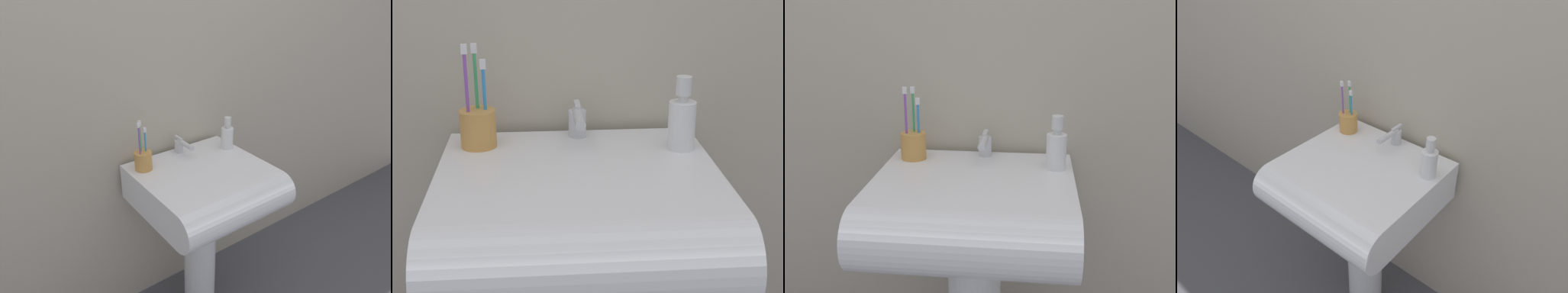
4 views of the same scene
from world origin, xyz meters
TOP-DOWN VIEW (x-y plane):
  - wall_back at (0.00, 0.27)m, footprint 5.00×0.05m
  - sink_pedestal at (0.00, 0.00)m, footprint 0.15×0.15m
  - sink_basin at (0.00, -0.06)m, footprint 0.54×0.53m
  - faucet at (0.01, 0.17)m, footprint 0.04×0.14m
  - toothbrush_cup at (-0.20, 0.14)m, footprint 0.08×0.08m
  - soap_bottle at (0.22, 0.09)m, footprint 0.06×0.06m

SIDE VIEW (x-z plane):
  - sink_pedestal at x=0.00m, z-range 0.00..0.64m
  - sink_basin at x=0.00m, z-range 0.64..0.80m
  - faucet at x=0.01m, z-range 0.80..0.88m
  - toothbrush_cup at x=-0.20m, z-range 0.74..0.96m
  - soap_bottle at x=0.22m, z-range 0.78..0.94m
  - wall_back at x=0.00m, z-range 0.00..2.40m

